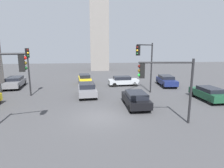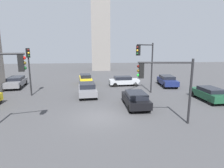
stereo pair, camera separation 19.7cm
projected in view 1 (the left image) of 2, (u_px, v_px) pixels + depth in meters
The scene contains 12 objects.
ground_plane at pixel (100, 117), 14.25m from camera, with size 97.40×97.40×0.00m, color #424244.
traffic_light_0 at pixel (28, 63), 19.74m from camera, with size 0.45×0.48×5.18m.
traffic_light_1 at pixel (166, 78), 12.48m from camera, with size 3.75×0.65×4.55m.
traffic_light_3 at pixel (146, 58), 19.80m from camera, with size 2.61×2.93×5.75m.
car_0 at pixel (87, 89), 20.13m from camera, with size 2.16×4.20×1.43m.
car_2 at pixel (136, 99), 16.54m from camera, with size 1.84×4.28×1.39m.
car_3 at pixel (85, 79), 26.78m from camera, with size 2.03×4.13×1.44m.
car_4 at pixel (208, 93), 18.57m from camera, with size 1.87×4.26×1.36m.
car_5 at pixel (123, 81), 25.68m from camera, with size 4.19×1.88×1.30m.
car_6 at pixel (15, 82), 24.38m from camera, with size 2.47×4.99×1.40m.
car_7 at pixel (166, 80), 25.47m from camera, with size 2.28×4.61×1.42m.
skyline_tower at pixel (99, 8), 40.89m from camera, with size 4.13×4.13×27.58m, color gray.
Camera 1 is at (-0.66, -13.48, 5.31)m, focal length 29.62 mm.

